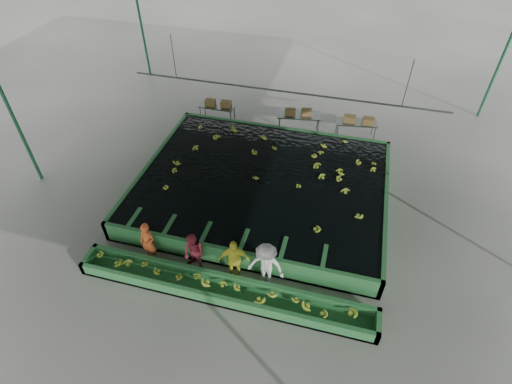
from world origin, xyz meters
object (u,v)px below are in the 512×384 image
(box_stack_right, at_px, (359,123))
(packing_table_right, at_px, (355,130))
(worker_c, at_px, (234,260))
(box_stack_left, at_px, (218,106))
(worker_b, at_px, (194,253))
(worker_a, at_px, (148,242))
(worker_d, at_px, (266,266))
(packing_table_mid, at_px, (299,123))
(packing_table_left, at_px, (217,113))
(sorting_trough, at_px, (223,290))
(box_stack_mid, at_px, (298,115))
(flotation_tank, at_px, (262,186))

(box_stack_right, bearing_deg, packing_table_right, 145.82)
(worker_c, xyz_separation_m, packing_table_right, (3.27, 9.64, -0.42))
(box_stack_left, bearing_deg, worker_b, -75.78)
(packing_table_right, xyz_separation_m, box_stack_right, (0.09, -0.06, 0.45))
(worker_a, bearing_deg, worker_c, 8.54)
(worker_d, relative_size, box_stack_left, 1.37)
(worker_d, distance_m, packing_table_mid, 9.50)
(worker_c, bearing_deg, box_stack_right, 54.49)
(packing_table_left, distance_m, packing_table_right, 7.15)
(packing_table_right, bearing_deg, box_stack_left, -178.33)
(worker_b, distance_m, packing_table_left, 9.76)
(worker_d, bearing_deg, worker_b, -178.02)
(sorting_trough, xyz_separation_m, box_stack_mid, (0.52, 10.24, 0.73))
(sorting_trough, relative_size, worker_d, 5.34)
(packing_table_right, bearing_deg, sorting_trough, -107.97)
(packing_table_mid, distance_m, box_stack_mid, 0.49)
(worker_b, relative_size, worker_d, 0.86)
(worker_a, height_order, packing_table_mid, worker_a)
(worker_d, relative_size, packing_table_right, 0.95)
(flotation_tank, xyz_separation_m, packing_table_left, (-3.76, 5.13, -0.03))
(flotation_tank, bearing_deg, box_stack_right, 56.64)
(worker_d, bearing_deg, sorting_trough, -144.78)
(sorting_trough, height_order, packing_table_right, packing_table_right)
(worker_c, xyz_separation_m, box_stack_right, (3.36, 9.58, 0.03))
(sorting_trough, bearing_deg, flotation_tank, 90.00)
(worker_c, height_order, box_stack_left, worker_c)
(worker_d, distance_m, packing_table_left, 10.68)
(flotation_tank, relative_size, packing_table_right, 5.06)
(box_stack_left, bearing_deg, packing_table_left, -176.67)
(worker_a, xyz_separation_m, box_stack_right, (6.47, 9.58, 0.08))
(worker_a, bearing_deg, packing_table_mid, 77.94)
(worker_b, bearing_deg, worker_a, -160.30)
(worker_d, height_order, box_stack_mid, worker_d)
(box_stack_left, bearing_deg, box_stack_mid, 0.00)
(worker_b, height_order, packing_table_left, worker_b)
(worker_a, height_order, box_stack_left, worker_a)
(sorting_trough, distance_m, box_stack_mid, 10.28)
(worker_b, relative_size, box_stack_mid, 1.21)
(flotation_tank, distance_m, sorting_trough, 5.10)
(packing_table_right, height_order, box_stack_mid, box_stack_mid)
(worker_a, relative_size, worker_b, 1.02)
(box_stack_left, height_order, box_stack_mid, box_stack_mid)
(sorting_trough, distance_m, worker_b, 1.61)
(worker_c, xyz_separation_m, worker_d, (1.10, 0.00, 0.06))
(sorting_trough, bearing_deg, worker_b, 148.09)
(packing_table_right, distance_m, box_stack_mid, 2.92)
(worker_a, relative_size, packing_table_right, 0.83)
(worker_a, height_order, packing_table_left, worker_a)
(worker_c, relative_size, packing_table_mid, 0.82)
(worker_d, xyz_separation_m, box_stack_mid, (-0.70, 9.44, 0.04))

